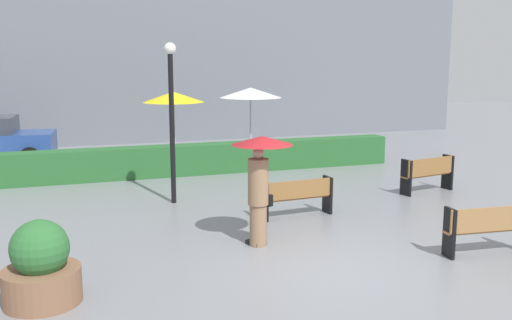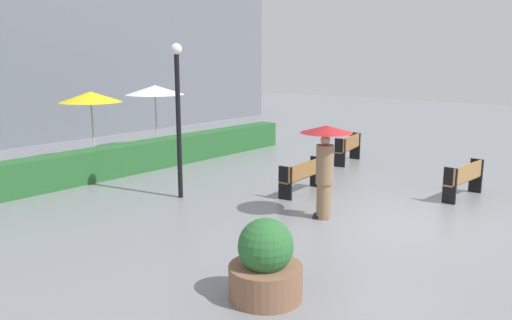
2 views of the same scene
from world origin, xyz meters
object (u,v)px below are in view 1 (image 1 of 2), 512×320
at_px(planter_pot, 41,268).
at_px(pedestrian_with_umbrella, 260,171).
at_px(bench_near_right, 489,226).
at_px(patio_umbrella_white, 251,93).
at_px(lamp_post, 171,106).
at_px(patio_umbrella_yellow, 173,97).
at_px(bench_mid_center, 297,195).
at_px(bench_far_right, 429,172).

bearing_deg(planter_pot, pedestrian_with_umbrella, 20.52).
relative_size(bench_near_right, patio_umbrella_white, 0.67).
bearing_deg(planter_pot, bench_near_right, -3.14).
xyz_separation_m(planter_pot, patio_umbrella_white, (6.69, 10.76, 1.76)).
distance_m(lamp_post, patio_umbrella_yellow, 5.72).
bearing_deg(patio_umbrella_yellow, bench_mid_center, -80.86).
height_order(pedestrian_with_umbrella, patio_umbrella_yellow, patio_umbrella_yellow).
height_order(bench_mid_center, bench_near_right, bench_near_right).
distance_m(pedestrian_with_umbrella, patio_umbrella_yellow, 9.32).
xyz_separation_m(bench_mid_center, patio_umbrella_yellow, (-1.24, 7.73, 1.69)).
bearing_deg(lamp_post, planter_pot, -119.24).
distance_m(bench_near_right, pedestrian_with_umbrella, 4.18).
xyz_separation_m(bench_near_right, pedestrian_with_umbrella, (-3.65, 1.82, 0.89)).
height_order(bench_near_right, bench_far_right, bench_far_right).
height_order(bench_far_right, patio_umbrella_yellow, patio_umbrella_yellow).
bearing_deg(patio_umbrella_yellow, patio_umbrella_white, 1.38).
height_order(bench_far_right, pedestrian_with_umbrella, pedestrian_with_umbrella).
xyz_separation_m(bench_far_right, lamp_post, (-6.48, 1.09, 1.80)).
bearing_deg(bench_far_right, bench_mid_center, -166.03).
bearing_deg(planter_pot, lamp_post, 60.76).
xyz_separation_m(bench_near_right, planter_pot, (-7.44, 0.41, -0.01)).
distance_m(bench_near_right, lamp_post, 7.39).
bearing_deg(bench_mid_center, patio_umbrella_yellow, 99.14).
height_order(patio_umbrella_yellow, patio_umbrella_white, patio_umbrella_white).
relative_size(bench_near_right, planter_pot, 1.36).
xyz_separation_m(pedestrian_with_umbrella, planter_pot, (-3.78, -1.42, -0.89)).
xyz_separation_m(bench_near_right, lamp_post, (-4.59, 5.50, 1.82)).
relative_size(bench_near_right, lamp_post, 0.43).
height_order(planter_pot, patio_umbrella_white, patio_umbrella_white).
bearing_deg(bench_near_right, patio_umbrella_yellow, 107.42).
height_order(bench_near_right, pedestrian_with_umbrella, pedestrian_with_umbrella).
distance_m(bench_mid_center, lamp_post, 3.67).
bearing_deg(patio_umbrella_white, pedestrian_with_umbrella, -107.29).
bearing_deg(bench_far_right, pedestrian_with_umbrella, -155.03).
bearing_deg(planter_pot, bench_far_right, 23.20).
bearing_deg(bench_mid_center, lamp_post, 137.87).
height_order(planter_pot, lamp_post, lamp_post).
height_order(bench_mid_center, pedestrian_with_umbrella, pedestrian_with_umbrella).
bearing_deg(patio_umbrella_white, bench_near_right, -86.20).
bearing_deg(planter_pot, patio_umbrella_yellow, 69.73).
relative_size(bench_far_right, patio_umbrella_white, 0.67).
xyz_separation_m(bench_far_right, patio_umbrella_white, (-2.64, 6.76, 1.73)).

